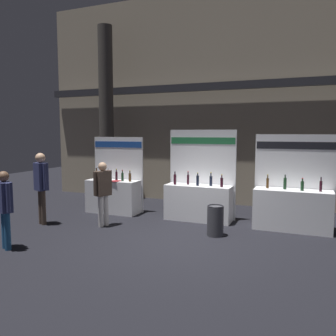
# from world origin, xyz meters

# --- Properties ---
(ground_plane) EXTENTS (26.86, 26.86, 0.00)m
(ground_plane) POSITION_xyz_m (0.00, 0.00, 0.00)
(ground_plane) COLOR black
(hall_colonnade) EXTENTS (13.43, 1.38, 6.96)m
(hall_colonnade) POSITION_xyz_m (0.00, 4.36, 3.44)
(hall_colonnade) COLOR tan
(hall_colonnade) RESTS_ON ground_plane
(exhibitor_booth_0) EXTENTS (1.64, 0.69, 2.23)m
(exhibitor_booth_0) POSITION_xyz_m (-2.85, 1.93, 0.58)
(exhibitor_booth_0) COLOR white
(exhibitor_booth_0) RESTS_ON ground_plane
(exhibitor_booth_1) EXTENTS (1.87, 0.66, 2.44)m
(exhibitor_booth_1) POSITION_xyz_m (-0.25, 2.02, 0.60)
(exhibitor_booth_1) COLOR white
(exhibitor_booth_1) RESTS_ON ground_plane
(exhibitor_booth_2) EXTENTS (1.90, 0.66, 2.32)m
(exhibitor_booth_2) POSITION_xyz_m (2.13, 1.95, 0.59)
(exhibitor_booth_2) COLOR white
(exhibitor_booth_2) RESTS_ON ground_plane
(trash_bin) EXTENTS (0.38, 0.38, 0.71)m
(trash_bin) POSITION_xyz_m (0.52, 0.76, 0.35)
(trash_bin) COLOR #38383D
(trash_bin) RESTS_ON ground_plane
(visitor_1) EXTENTS (0.47, 0.36, 1.85)m
(visitor_1) POSITION_xyz_m (-3.86, 0.06, 1.11)
(visitor_1) COLOR #47382D
(visitor_1) RESTS_ON ground_plane
(visitor_2) EXTENTS (0.34, 0.53, 1.63)m
(visitor_2) POSITION_xyz_m (-2.31, 0.51, 0.96)
(visitor_2) COLOR silver
(visitor_2) RESTS_ON ground_plane
(visitor_4) EXTENTS (0.51, 0.36, 1.60)m
(visitor_4) POSITION_xyz_m (-3.18, -1.73, 0.94)
(visitor_4) COLOR navy
(visitor_4) RESTS_ON ground_plane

